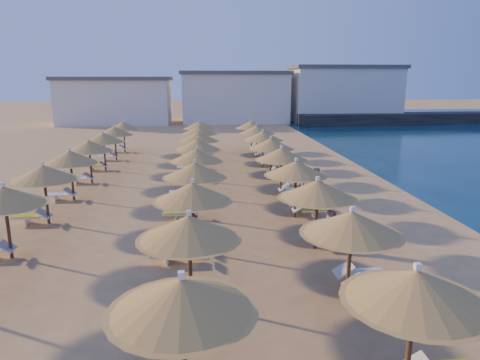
{
  "coord_description": "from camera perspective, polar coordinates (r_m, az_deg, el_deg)",
  "views": [
    {
      "loc": [
        -1.31,
        -16.88,
        6.3
      ],
      "look_at": [
        0.38,
        4.0,
        1.3
      ],
      "focal_mm": 32.0,
      "sensor_mm": 36.0,
      "label": 1
    }
  ],
  "objects": [
    {
      "name": "parasol_row_east",
      "position": [
        21.37,
        6.43,
        2.48
      ],
      "size": [
        2.94,
        36.89,
        2.8
      ],
      "color": "brown",
      "rests_on": "ground"
    },
    {
      "name": "beachgoer_b",
      "position": [
        23.16,
        10.2,
        -0.43
      ],
      "size": [
        1.02,
        1.03,
        1.67
      ],
      "primitive_type": "imported",
      "rotation": [
        0.0,
        0.0,
        -0.83
      ],
      "color": "tan",
      "rests_on": "ground"
    },
    {
      "name": "beachgoer_a",
      "position": [
        16.43,
        11.99,
        -5.95
      ],
      "size": [
        0.68,
        0.8,
        1.86
      ],
      "primitive_type": "imported",
      "rotation": [
        0.0,
        0.0,
        -1.16
      ],
      "color": "tan",
      "rests_on": "ground"
    },
    {
      "name": "ground",
      "position": [
        18.06,
        -0.18,
        -6.99
      ],
      "size": [
        220.0,
        220.0,
        0.0
      ],
      "primitive_type": "plane",
      "color": "tan",
      "rests_on": "ground"
    },
    {
      "name": "hotel_blocks",
      "position": [
        63.1,
        0.18,
        11.06
      ],
      "size": [
        48.51,
        9.56,
        8.1
      ],
      "color": "white",
      "rests_on": "ground"
    },
    {
      "name": "loungers",
      "position": [
        22.03,
        -5.15,
        -2.32
      ],
      "size": [
        14.12,
        34.54,
        0.66
      ],
      "color": "white",
      "rests_on": "ground"
    },
    {
      "name": "jetty",
      "position": [
        65.12,
        21.0,
        7.66
      ],
      "size": [
        30.2,
        6.05,
        1.5
      ],
      "primitive_type": "cube",
      "rotation": [
        0.0,
        0.0,
        0.07
      ],
      "color": "black",
      "rests_on": "ground"
    },
    {
      "name": "beachgoer_c",
      "position": [
        25.59,
        8.23,
        0.8
      ],
      "size": [
        0.9,
        0.91,
        1.54
      ],
      "primitive_type": "imported",
      "rotation": [
        0.0,
        0.0,
        -0.8
      ],
      "color": "tan",
      "rests_on": "ground"
    },
    {
      "name": "parasol_row_inland",
      "position": [
        25.67,
        -20.51,
        3.55
      ],
      "size": [
        2.94,
        29.35,
        2.8
      ],
      "color": "brown",
      "rests_on": "ground"
    },
    {
      "name": "parasol_row_west",
      "position": [
        20.99,
        -5.92,
        2.29
      ],
      "size": [
        2.94,
        36.89,
        2.8
      ],
      "color": "brown",
      "rests_on": "ground"
    }
  ]
}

